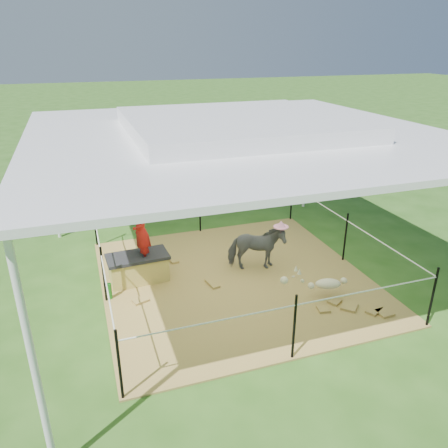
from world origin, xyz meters
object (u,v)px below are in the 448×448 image
object	(u,v)px
trash_barrel	(290,159)
picnic_table_near	(216,156)
pony	(256,248)
distant_person	(214,152)
foal	(328,282)
picnic_table_far	(287,139)
straw_bale	(139,269)
green_bottle	(109,291)
woman	(141,226)

from	to	relation	value
trash_barrel	picnic_table_near	size ratio (longest dim) A/B	0.62
pony	distant_person	distance (m)	7.24
distant_person	pony	bearing A→B (deg)	76.86
foal	trash_barrel	size ratio (longest dim) A/B	1.02
foal	picnic_table_far	world-z (taller)	picnic_table_far
straw_bale	distant_person	bearing A→B (deg)	62.39
picnic_table_near	distant_person	world-z (taller)	distant_person
green_bottle	picnic_table_far	xyz separation A→B (m)	(7.66, 8.94, 0.26)
woman	foal	world-z (taller)	woman
straw_bale	green_bottle	distance (m)	0.72
foal	pony	bearing A→B (deg)	136.70
picnic_table_near	picnic_table_far	distance (m)	3.64
woman	foal	bearing A→B (deg)	57.08
trash_barrel	picnic_table_far	size ratio (longest dim) A/B	0.49
pony	foal	bearing A→B (deg)	-136.40
foal	picnic_table_near	world-z (taller)	picnic_table_near
pony	trash_barrel	distance (m)	6.65
picnic_table_near	foal	bearing A→B (deg)	-114.38
picnic_table_far	distant_person	xyz separation A→B (m)	(-3.55, -1.68, 0.12)
straw_bale	picnic_table_near	xyz separation A→B (m)	(3.74, 7.12, 0.08)
picnic_table_near	distant_person	xyz separation A→B (m)	(-0.18, -0.31, 0.21)
picnic_table_far	foal	bearing A→B (deg)	-124.74
green_bottle	pony	xyz separation A→B (m)	(2.68, 0.16, 0.29)
straw_bale	picnic_table_far	distance (m)	11.08
pony	picnic_table_near	bearing A→B (deg)	1.10
pony	foal	xyz separation A→B (m)	(0.75, -1.28, -0.15)
picnic_table_near	picnic_table_far	world-z (taller)	picnic_table_far
straw_bale	foal	size ratio (longest dim) A/B	0.98
picnic_table_far	distant_person	size ratio (longest dim) A/B	1.87
pony	picnic_table_near	size ratio (longest dim) A/B	0.64
foal	straw_bale	bearing A→B (deg)	167.84
straw_bale	green_bottle	xyz separation A→B (m)	(-0.55, -0.45, -0.08)
pony	picnic_table_far	xyz separation A→B (m)	(4.98, 8.78, -0.04)
green_bottle	distant_person	size ratio (longest dim) A/B	0.25
woman	trash_barrel	size ratio (longest dim) A/B	1.19
straw_bale	trash_barrel	bearing A→B (deg)	43.45
foal	distant_person	world-z (taller)	distant_person
straw_bale	pony	world-z (taller)	pony
green_bottle	picnic_table_far	distance (m)	11.78
foal	trash_barrel	distance (m)	7.46
green_bottle	distant_person	xyz separation A→B (m)	(4.11, 7.26, 0.38)
distant_person	picnic_table_near	bearing A→B (deg)	-121.59
straw_bale	picnic_table_far	xyz separation A→B (m)	(7.11, 8.49, 0.17)
straw_bale	pony	bearing A→B (deg)	-7.67
green_bottle	picnic_table_near	xyz separation A→B (m)	(4.29, 7.57, 0.17)
green_bottle	trash_barrel	size ratio (longest dim) A/B	0.28
picnic_table_near	picnic_table_far	xyz separation A→B (m)	(3.37, 1.37, 0.09)
green_bottle	picnic_table_near	bearing A→B (deg)	60.46
green_bottle	foal	distance (m)	3.61
woman	foal	xyz separation A→B (m)	(2.78, -1.57, -0.75)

